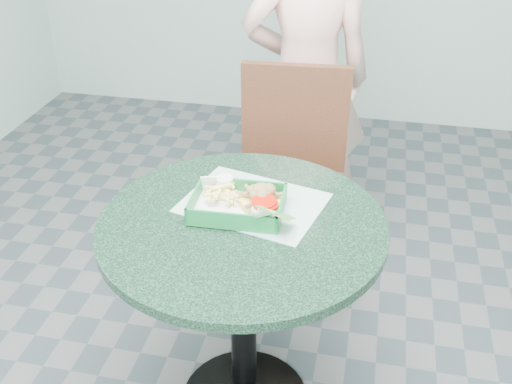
% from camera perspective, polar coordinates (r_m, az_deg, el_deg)
% --- Properties ---
extents(cafe_table, '(0.83, 0.83, 0.75)m').
position_cam_1_polar(cafe_table, '(1.82, -1.26, -7.73)').
color(cafe_table, black).
rests_on(cafe_table, floor).
extents(dining_chair, '(0.44, 0.44, 0.93)m').
position_cam_1_polar(dining_chair, '(2.47, 3.19, 2.46)').
color(dining_chair, black).
rests_on(dining_chair, floor).
extents(diner_person, '(0.66, 0.51, 1.61)m').
position_cam_1_polar(diner_person, '(2.65, 4.84, 11.04)').
color(diner_person, beige).
rests_on(diner_person, floor).
extents(placemat, '(0.46, 0.39, 0.00)m').
position_cam_1_polar(placemat, '(1.79, -0.27, -1.57)').
color(placemat, '#9EC5B9').
rests_on(placemat, cafe_table).
extents(food_basket, '(0.26, 0.19, 0.05)m').
position_cam_1_polar(food_basket, '(1.75, -1.74, -2.02)').
color(food_basket, '#147232').
rests_on(food_basket, placemat).
extents(crab_sandwich, '(0.12, 0.12, 0.07)m').
position_cam_1_polar(crab_sandwich, '(1.74, 0.45, -0.85)').
color(crab_sandwich, '#DFBC4E').
rests_on(crab_sandwich, food_basket).
extents(fries_pile, '(0.12, 0.13, 0.04)m').
position_cam_1_polar(fries_pile, '(1.79, -2.92, -0.38)').
color(fries_pile, '#FFED7B').
rests_on(fries_pile, food_basket).
extents(sauce_ramekin, '(0.05, 0.05, 0.03)m').
position_cam_1_polar(sauce_ramekin, '(1.81, -2.88, 0.54)').
color(sauce_ramekin, white).
rests_on(sauce_ramekin, food_basket).
extents(garnish_cup, '(0.12, 0.12, 0.05)m').
position_cam_1_polar(garnish_cup, '(1.69, 1.04, -2.30)').
color(garnish_cup, silver).
rests_on(garnish_cup, food_basket).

